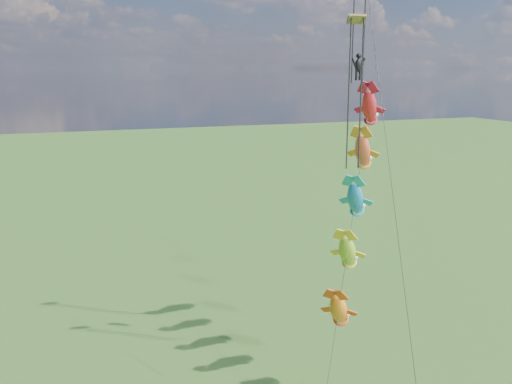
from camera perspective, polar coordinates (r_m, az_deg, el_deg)
name	(u,v)px	position (r m, az deg, el deg)	size (l,w,h in m)	color
fish_windsock_rig	(355,199)	(33.23, 9.91, -0.70)	(10.18, 12.45, 17.86)	brown
parafoil_rig	(360,53)	(33.11, 10.38, 13.47)	(6.10, 16.83, 25.01)	brown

